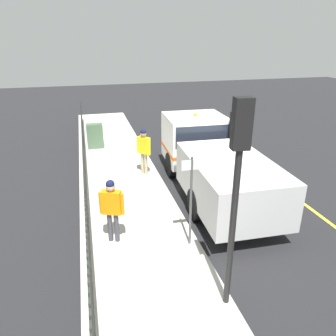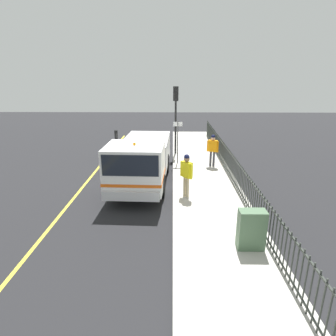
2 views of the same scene
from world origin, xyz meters
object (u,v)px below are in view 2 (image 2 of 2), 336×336
object	(u,v)px
work_truck	(141,158)
pedestrian_distant	(213,147)
worker_standing	(186,171)
utility_cabinet	(251,230)
street_sign	(178,137)
traffic_cone	(109,165)
traffic_light_near	(176,107)

from	to	relation	value
work_truck	pedestrian_distant	bearing A→B (deg)	-143.00
worker_standing	work_truck	bearing A→B (deg)	12.01
work_truck	utility_cabinet	bearing A→B (deg)	126.72
worker_standing	street_sign	world-z (taller)	street_sign
work_truck	traffic_cone	distance (m)	2.91
utility_cabinet	street_sign	bearing A→B (deg)	103.09
worker_standing	traffic_cone	size ratio (longest dim) A/B	2.82
traffic_light_near	traffic_cone	world-z (taller)	traffic_light_near
work_truck	traffic_cone	bearing A→B (deg)	-41.83
worker_standing	street_sign	bearing A→B (deg)	-34.55
utility_cabinet	traffic_cone	xyz separation A→B (m)	(-5.63, 7.22, -0.39)
street_sign	utility_cabinet	bearing A→B (deg)	-76.91
traffic_cone	traffic_light_near	bearing A→B (deg)	42.32
traffic_cone	street_sign	bearing A→B (deg)	18.08
work_truck	pedestrian_distant	xyz separation A→B (m)	(3.58, 2.49, -0.08)
work_truck	street_sign	world-z (taller)	work_truck
worker_standing	pedestrian_distant	xyz separation A→B (m)	(1.60, 4.15, -0.03)
pedestrian_distant	traffic_cone	xyz separation A→B (m)	(-5.55, -0.58, -0.87)
work_truck	worker_standing	bearing A→B (deg)	142.10
work_truck	street_sign	bearing A→B (deg)	-116.46
utility_cabinet	traffic_cone	bearing A→B (deg)	127.97
utility_cabinet	worker_standing	bearing A→B (deg)	114.70
traffic_light_near	utility_cabinet	bearing A→B (deg)	107.95
worker_standing	utility_cabinet	bearing A→B (deg)	166.78
pedestrian_distant	traffic_cone	world-z (taller)	pedestrian_distant
traffic_light_near	street_sign	world-z (taller)	traffic_light_near
worker_standing	traffic_light_near	size ratio (longest dim) A/B	0.43
work_truck	traffic_cone	xyz separation A→B (m)	(-1.98, 1.91, -0.95)
traffic_cone	street_sign	size ratio (longest dim) A/B	0.26
pedestrian_distant	street_sign	distance (m)	2.02
worker_standing	traffic_light_near	distance (m)	7.08
traffic_light_near	traffic_cone	size ratio (longest dim) A/B	6.50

